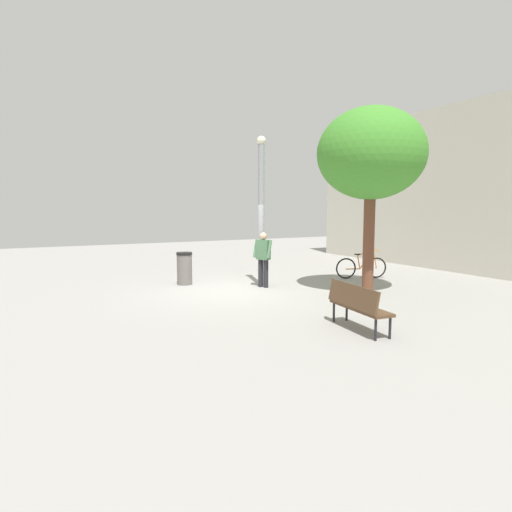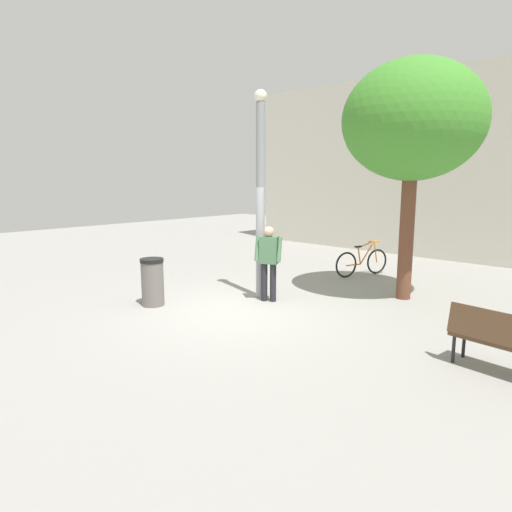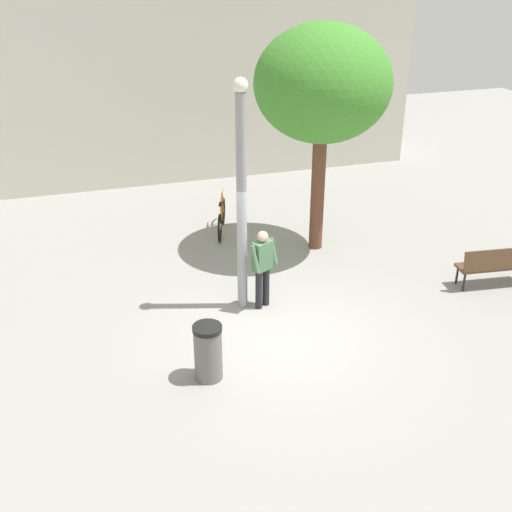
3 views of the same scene
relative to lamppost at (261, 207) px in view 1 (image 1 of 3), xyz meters
name	(u,v)px [view 1 (image 1 of 3)]	position (x,y,z in m)	size (l,w,h in m)	color
ground_plane	(231,290)	(0.42, -1.22, -2.42)	(36.00, 36.00, 0.00)	gray
building_facade	(462,190)	(0.42, 8.64, 0.68)	(14.53, 2.00, 6.22)	beige
lamppost	(261,207)	(0.00, 0.00, 0.00)	(0.28, 0.28, 4.58)	gray
person_by_lamppost	(263,256)	(0.38, -0.13, -1.46)	(0.63, 0.47, 1.67)	#232328
park_bench	(357,303)	(5.38, -0.76, -1.88)	(1.64, 0.65, 0.92)	#513823
plaza_tree	(371,155)	(2.44, 2.16, 1.46)	(3.01, 3.01, 5.19)	brown
bicycle_orange	(362,267)	(0.47, 3.66, -2.04)	(0.62, 1.73, 0.97)	black
trash_bin	(185,268)	(-1.19, -2.10, -1.91)	(0.50, 0.50, 1.02)	#66605B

